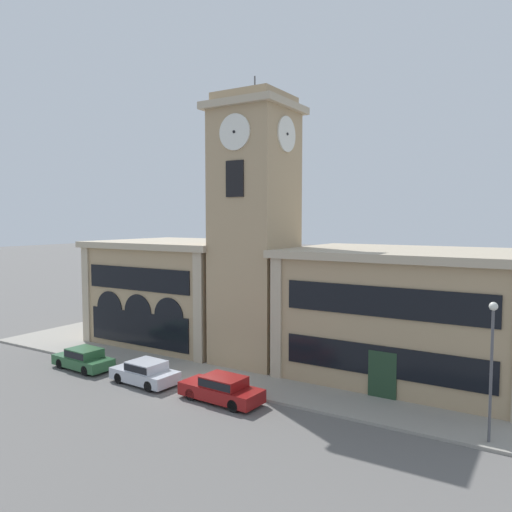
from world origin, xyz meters
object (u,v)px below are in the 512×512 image
at_px(parked_car_mid, 145,372).
at_px(parked_car_far, 222,388).
at_px(parked_car_near, 84,358).
at_px(street_lamp, 492,351).

height_order(parked_car_mid, parked_car_far, parked_car_far).
bearing_deg(parked_car_mid, parked_car_near, 3.31).
distance_m(parked_car_near, street_lamp, 23.60).
relative_size(parked_car_near, parked_car_far, 0.92).
bearing_deg(parked_car_mid, parked_car_far, -176.70).
xyz_separation_m(parked_car_mid, street_lamp, (17.94, 1.82, 3.34)).
bearing_deg(parked_car_far, parked_car_mid, 3.30).
bearing_deg(parked_car_far, street_lamp, -168.41).
xyz_separation_m(parked_car_near, parked_car_mid, (5.35, 0.00, -0.00)).
bearing_deg(street_lamp, parked_car_far, -171.72).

